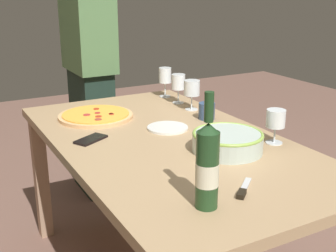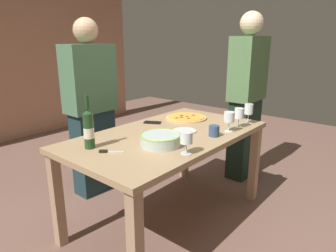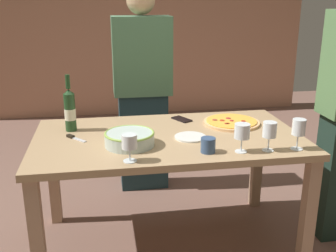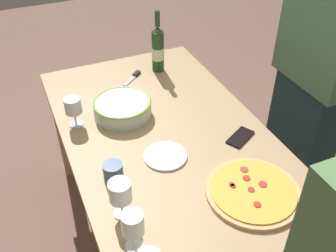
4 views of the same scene
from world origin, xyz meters
name	(u,v)px [view 1 (image 1 of 4)]	position (x,y,z in m)	size (l,w,h in m)	color
dining_table	(168,159)	(0.00, 0.00, 0.66)	(1.60, 0.90, 0.75)	tan
pizza	(96,116)	(0.45, 0.16, 0.76)	(0.37, 0.37, 0.03)	#E4AD74
serving_bowl	(228,141)	(-0.24, -0.14, 0.79)	(0.28, 0.28, 0.08)	silver
wine_bottle	(207,165)	(-0.58, 0.19, 0.88)	(0.07, 0.07, 0.35)	#204221
wine_glass_near_pizza	(178,83)	(0.50, -0.34, 0.87)	(0.08, 0.08, 0.16)	white
wine_glass_by_bottle	(192,89)	(0.34, -0.33, 0.86)	(0.08, 0.08, 0.16)	white
wine_glass_far_left	(276,120)	(-0.26, -0.36, 0.85)	(0.08, 0.08, 0.14)	white
wine_glass_far_right	(165,77)	(0.66, -0.34, 0.87)	(0.07, 0.07, 0.17)	white
cup_amber	(207,111)	(0.17, -0.31, 0.79)	(0.08, 0.08, 0.08)	#334C72
side_plate	(168,128)	(0.12, -0.07, 0.76)	(0.19, 0.19, 0.01)	white
cell_phone	(91,139)	(0.14, 0.30, 0.76)	(0.07, 0.14, 0.01)	black
pizza_knife	(243,190)	(-0.56, 0.03, 0.76)	(0.12, 0.14, 0.02)	silver
person_guest_left	(90,66)	(1.18, -0.07, 0.87)	(0.43, 0.24, 1.71)	#1D3127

